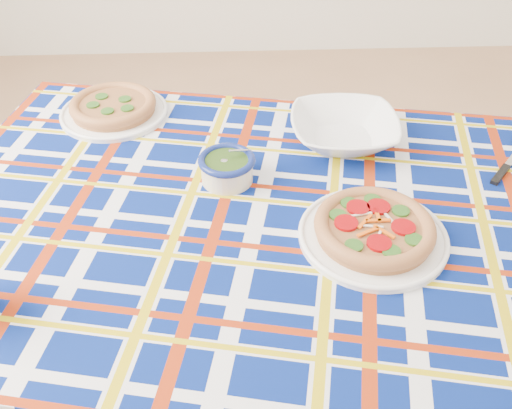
{
  "coord_description": "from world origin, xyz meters",
  "views": [
    {
      "loc": [
        -0.31,
        -1.26,
        1.46
      ],
      "look_at": [
        -0.27,
        -0.37,
        0.73
      ],
      "focal_mm": 40.0,
      "sensor_mm": 36.0,
      "label": 1
    }
  ],
  "objects_px": {
    "main_focaccia_plate": "(374,228)",
    "dining_table": "(293,245)",
    "pesto_bowl": "(227,166)",
    "serving_bowl": "(344,130)"
  },
  "relations": [
    {
      "from": "pesto_bowl",
      "to": "serving_bowl",
      "type": "distance_m",
      "value": 0.31
    },
    {
      "from": "pesto_bowl",
      "to": "serving_bowl",
      "type": "xyz_separation_m",
      "value": [
        0.28,
        0.14,
        -0.01
      ]
    },
    {
      "from": "main_focaccia_plate",
      "to": "serving_bowl",
      "type": "xyz_separation_m",
      "value": [
        -0.0,
        0.35,
        0.0
      ]
    },
    {
      "from": "main_focaccia_plate",
      "to": "pesto_bowl",
      "type": "distance_m",
      "value": 0.34
    },
    {
      "from": "serving_bowl",
      "to": "main_focaccia_plate",
      "type": "bearing_deg",
      "value": -89.98
    },
    {
      "from": "main_focaccia_plate",
      "to": "serving_bowl",
      "type": "bearing_deg",
      "value": 90.02
    },
    {
      "from": "dining_table",
      "to": "main_focaccia_plate",
      "type": "height_order",
      "value": "main_focaccia_plate"
    },
    {
      "from": "dining_table",
      "to": "pesto_bowl",
      "type": "distance_m",
      "value": 0.22
    },
    {
      "from": "main_focaccia_plate",
      "to": "dining_table",
      "type": "bearing_deg",
      "value": 154.68
    },
    {
      "from": "main_focaccia_plate",
      "to": "pesto_bowl",
      "type": "relative_size",
      "value": 2.4
    }
  ]
}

